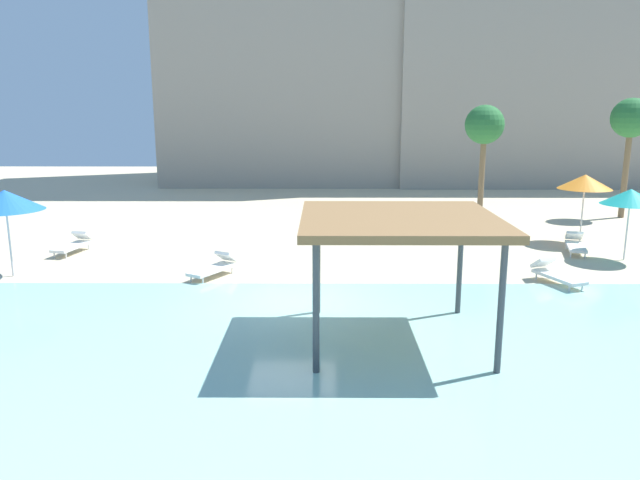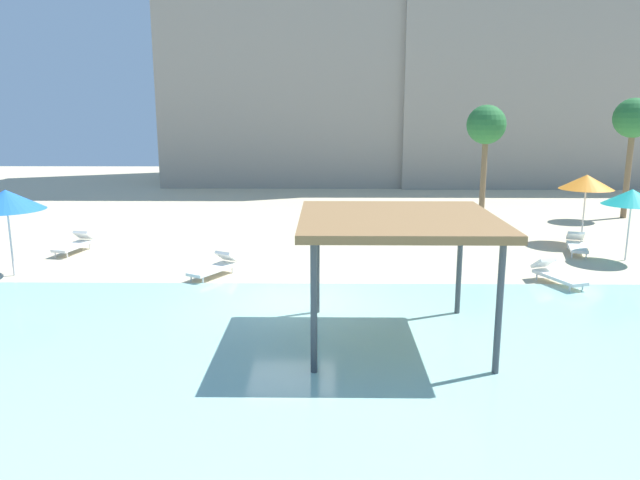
# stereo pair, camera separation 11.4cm
# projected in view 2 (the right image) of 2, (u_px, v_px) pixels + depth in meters

# --- Properties ---
(ground_plane) EXTENTS (80.00, 80.00, 0.00)m
(ground_plane) POSITION_uv_depth(u_px,v_px,m) (292.00, 300.00, 17.10)
(ground_plane) COLOR beige
(lagoon_water) EXTENTS (44.00, 13.50, 0.04)m
(lagoon_water) POSITION_uv_depth(u_px,v_px,m) (277.00, 381.00, 11.97)
(lagoon_water) COLOR #99D1C6
(lagoon_water) RESTS_ON ground
(shade_pavilion) EXTENTS (4.39, 4.39, 2.96)m
(shade_pavilion) POSITION_uv_depth(u_px,v_px,m) (398.00, 224.00, 13.52)
(shade_pavilion) COLOR #42474C
(shade_pavilion) RESTS_ON ground
(beach_umbrella_orange_0) EXTENTS (2.08, 2.08, 2.76)m
(beach_umbrella_orange_0) POSITION_uv_depth(u_px,v_px,m) (587.00, 182.00, 23.77)
(beach_umbrella_orange_0) COLOR silver
(beach_umbrella_orange_0) RESTS_ON ground
(beach_umbrella_teal_1) EXTENTS (2.00, 2.00, 2.55)m
(beach_umbrella_teal_1) POSITION_uv_depth(u_px,v_px,m) (632.00, 197.00, 21.07)
(beach_umbrella_teal_1) COLOR silver
(beach_umbrella_teal_1) RESTS_ON ground
(beach_umbrella_blue_4) EXTENTS (2.35, 2.35, 2.81)m
(beach_umbrella_blue_4) POSITION_uv_depth(u_px,v_px,m) (6.00, 200.00, 19.04)
(beach_umbrella_blue_4) COLOR silver
(beach_umbrella_blue_4) RESTS_ON ground
(lounge_chair_0) EXTENTS (1.46, 1.94, 0.74)m
(lounge_chair_0) POSITION_uv_depth(u_px,v_px,m) (215.00, 266.00, 19.43)
(lounge_chair_0) COLOR white
(lounge_chair_0) RESTS_ON ground
(lounge_chair_1) EXTENTS (1.23, 1.99, 0.74)m
(lounge_chair_1) POSITION_uv_depth(u_px,v_px,m) (556.00, 274.00, 18.53)
(lounge_chair_1) COLOR white
(lounge_chair_1) RESTS_ON ground
(lounge_chair_2) EXTENTS (1.09, 1.99, 0.74)m
(lounge_chair_2) POSITION_uv_depth(u_px,v_px,m) (577.00, 244.00, 22.56)
(lounge_chair_2) COLOR white
(lounge_chair_2) RESTS_ON ground
(lounge_chair_3) EXTENTS (0.95, 1.98, 0.74)m
(lounge_chair_3) POSITION_uv_depth(u_px,v_px,m) (75.00, 244.00, 22.68)
(lounge_chair_3) COLOR white
(lounge_chair_3) RESTS_ON ground
(palm_tree_0) EXTENTS (1.90, 1.90, 5.49)m
(palm_tree_0) POSITION_uv_depth(u_px,v_px,m) (486.00, 127.00, 29.34)
(palm_tree_0) COLOR brown
(palm_tree_0) RESTS_ON ground
(palm_tree_1) EXTENTS (1.90, 1.90, 5.82)m
(palm_tree_1) POSITION_uv_depth(u_px,v_px,m) (633.00, 121.00, 28.91)
(palm_tree_1) COLOR brown
(palm_tree_1) RESTS_ON ground
(hotel_block_0) EXTENTS (19.92, 11.59, 21.26)m
(hotel_block_0) POSITION_uv_depth(u_px,v_px,m) (309.00, 34.00, 44.19)
(hotel_block_0) COLOR #9E9384
(hotel_block_0) RESTS_ON ground
(hotel_block_1) EXTENTS (23.23, 8.55, 14.18)m
(hotel_block_1) POSITION_uv_depth(u_px,v_px,m) (561.00, 83.00, 42.83)
(hotel_block_1) COLOR #9E9384
(hotel_block_1) RESTS_ON ground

